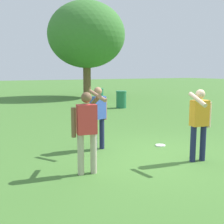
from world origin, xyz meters
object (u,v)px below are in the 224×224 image
object	(u,v)px
person_bystander	(98,113)
tree_far_right	(86,35)
trash_can_beside_table	(121,99)
frisbee	(160,145)
trash_can_further_along	(99,96)
person_thrower	(199,120)
person_catcher	(87,127)

from	to	relation	value
person_bystander	tree_far_right	bearing A→B (deg)	67.07
person_bystander	trash_can_beside_table	world-z (taller)	person_bystander
person_bystander	frisbee	size ratio (longest dim) A/B	5.93
frisbee	trash_can_beside_table	bearing A→B (deg)	66.71
frisbee	trash_can_further_along	distance (m)	10.46
person_thrower	frisbee	distance (m)	1.73
trash_can_further_along	tree_far_right	world-z (taller)	tree_far_right
person_thrower	person_catcher	size ratio (longest dim) A/B	1.00
frisbee	trash_can_beside_table	size ratio (longest dim) A/B	0.29
person_bystander	tree_far_right	world-z (taller)	tree_far_right
person_catcher	person_bystander	size ratio (longest dim) A/B	1.00
person_catcher	person_thrower	bearing A→B (deg)	-11.82
person_catcher	trash_can_beside_table	distance (m)	10.08
person_thrower	frisbee	xyz separation A→B (m)	(0.09, 1.45, -0.95)
person_thrower	trash_can_beside_table	bearing A→B (deg)	69.68
person_catcher	trash_can_beside_table	world-z (taller)	person_catcher
person_bystander	trash_can_beside_table	xyz separation A→B (m)	(4.81, 6.84, -0.48)
trash_can_beside_table	trash_can_further_along	distance (m)	2.65
trash_can_further_along	tree_far_right	xyz separation A→B (m)	(1.04, 4.18, 4.31)
tree_far_right	person_catcher	bearing A→B (deg)	-114.08
tree_far_right	person_thrower	bearing A→B (deg)	-105.12
person_thrower	person_bystander	size ratio (longest dim) A/B	1.00
frisbee	person_bystander	bearing A→B (deg)	163.49
person_thrower	tree_far_right	world-z (taller)	tree_far_right
tree_far_right	trash_can_further_along	bearing A→B (deg)	-103.92
person_catcher	tree_far_right	world-z (taller)	tree_far_right
trash_can_further_along	tree_far_right	bearing A→B (deg)	76.08
tree_far_right	person_bystander	bearing A→B (deg)	-112.93
person_thrower	trash_can_beside_table	size ratio (longest dim) A/B	1.71
person_catcher	person_bystander	distance (m)	1.70
person_thrower	trash_can_further_along	distance (m)	11.87
person_thrower	frisbee	world-z (taller)	person_thrower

